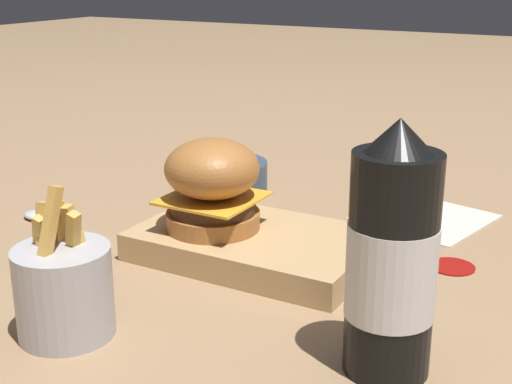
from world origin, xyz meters
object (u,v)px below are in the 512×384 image
Objects in this scene: burger at (212,184)px; fries_basket at (64,289)px; side_bowl at (223,175)px; spoon at (49,220)px; serving_board at (256,244)px; ketchup_bottle at (392,261)px.

burger is 0.75× the size of fries_basket.
side_bowl is at bearing 103.16° from fries_basket.
spoon is at bearing -174.67° from burger.
burger is 0.83× the size of side_bowl.
side_bowl is (-0.12, 0.22, -0.07)m from burger.
side_bowl is 0.28m from spoon.
fries_basket is (-0.02, -0.24, -0.04)m from burger.
ketchup_bottle is (0.22, -0.16, 0.09)m from serving_board.
serving_board reaches higher than spoon.
ketchup_bottle is 1.49× the size of fries_basket.
serving_board is 1.24× the size of ketchup_bottle.
serving_board is at bearing 143.81° from ketchup_bottle.
fries_basket is (-0.07, -0.25, 0.03)m from serving_board.
side_bowl is at bearing 119.04° from burger.
side_bowl is at bearing 137.03° from ketchup_bottle.
burger is 0.26m from side_bowl.
spoon is at bearing 166.81° from ketchup_bottle.
burger reaches higher than serving_board.
spoon is (-0.53, 0.12, -0.10)m from ketchup_bottle.
ketchup_bottle reaches higher than burger.
serving_board is at bearing 75.10° from fries_basket.
side_bowl reaches higher than spoon.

